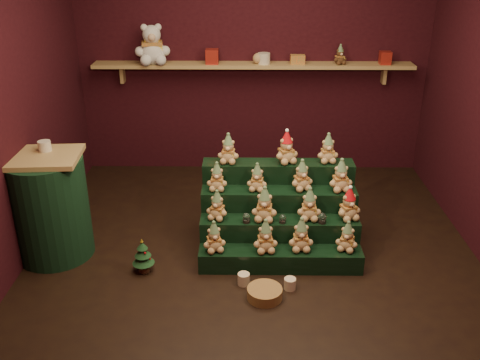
{
  "coord_description": "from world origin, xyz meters",
  "views": [
    {
      "loc": [
        -0.07,
        -4.13,
        2.63
      ],
      "look_at": [
        -0.13,
        0.25,
        0.62
      ],
      "focal_mm": 40.0,
      "sensor_mm": 36.0,
      "label": 1
    }
  ],
  "objects_px": {
    "snow_globe_c": "(322,218)",
    "mug_left": "(244,279)",
    "riser_tier_front": "(280,259)",
    "white_bear": "(152,39)",
    "wicker_basket": "(265,293)",
    "mini_christmas_tree": "(143,256)",
    "brown_bear": "(340,55)",
    "snow_globe_a": "(246,218)",
    "side_table": "(50,207)",
    "snow_globe_b": "(283,219)",
    "mug_right": "(290,284)"
  },
  "relations": [
    {
      "from": "mug_left",
      "to": "white_bear",
      "type": "bearing_deg",
      "value": 114.06
    },
    {
      "from": "snow_globe_c",
      "to": "wicker_basket",
      "type": "relative_size",
      "value": 0.34
    },
    {
      "from": "snow_globe_b",
      "to": "side_table",
      "type": "xyz_separation_m",
      "value": [
        -2.03,
        0.06,
        0.07
      ]
    },
    {
      "from": "riser_tier_front",
      "to": "brown_bear",
      "type": "xyz_separation_m",
      "value": [
        0.74,
        2.07,
        1.34
      ]
    },
    {
      "from": "snow_globe_a",
      "to": "mug_right",
      "type": "bearing_deg",
      "value": -52.06
    },
    {
      "from": "riser_tier_front",
      "to": "snow_globe_c",
      "type": "distance_m",
      "value": 0.51
    },
    {
      "from": "snow_globe_b",
      "to": "brown_bear",
      "type": "height_order",
      "value": "brown_bear"
    },
    {
      "from": "wicker_basket",
      "to": "white_bear",
      "type": "height_order",
      "value": "white_bear"
    },
    {
      "from": "mug_left",
      "to": "side_table",
      "type": "bearing_deg",
      "value": 164.95
    },
    {
      "from": "mini_christmas_tree",
      "to": "brown_bear",
      "type": "height_order",
      "value": "brown_bear"
    },
    {
      "from": "snow_globe_b",
      "to": "mini_christmas_tree",
      "type": "bearing_deg",
      "value": -169.45
    },
    {
      "from": "riser_tier_front",
      "to": "wicker_basket",
      "type": "xyz_separation_m",
      "value": [
        -0.15,
        -0.42,
        -0.05
      ]
    },
    {
      "from": "side_table",
      "to": "brown_bear",
      "type": "xyz_separation_m",
      "value": [
        2.75,
        1.85,
        0.95
      ]
    },
    {
      "from": "snow_globe_a",
      "to": "side_table",
      "type": "relative_size",
      "value": 0.09
    },
    {
      "from": "mini_christmas_tree",
      "to": "brown_bear",
      "type": "relative_size",
      "value": 1.52
    },
    {
      "from": "snow_globe_c",
      "to": "mini_christmas_tree",
      "type": "distance_m",
      "value": 1.57
    },
    {
      "from": "snow_globe_b",
      "to": "white_bear",
      "type": "xyz_separation_m",
      "value": [
        -1.36,
        1.91,
        1.19
      ]
    },
    {
      "from": "white_bear",
      "to": "snow_globe_b",
      "type": "bearing_deg",
      "value": -64.52
    },
    {
      "from": "riser_tier_front",
      "to": "mug_right",
      "type": "xyz_separation_m",
      "value": [
        0.06,
        -0.3,
        -0.04
      ]
    },
    {
      "from": "snow_globe_a",
      "to": "mug_right",
      "type": "xyz_separation_m",
      "value": [
        0.36,
        -0.46,
        -0.36
      ]
    },
    {
      "from": "mug_right",
      "to": "snow_globe_c",
      "type": "bearing_deg",
      "value": 56.9
    },
    {
      "from": "riser_tier_front",
      "to": "white_bear",
      "type": "relative_size",
      "value": 2.56
    },
    {
      "from": "mini_christmas_tree",
      "to": "riser_tier_front",
      "type": "bearing_deg",
      "value": 3.02
    },
    {
      "from": "side_table",
      "to": "riser_tier_front",
      "type": "bearing_deg",
      "value": -10.25
    },
    {
      "from": "white_bear",
      "to": "brown_bear",
      "type": "bearing_deg",
      "value": -10.07
    },
    {
      "from": "snow_globe_a",
      "to": "white_bear",
      "type": "xyz_separation_m",
      "value": [
        -1.05,
        1.91,
        1.19
      ]
    },
    {
      "from": "brown_bear",
      "to": "side_table",
      "type": "bearing_deg",
      "value": -166.09
    },
    {
      "from": "snow_globe_b",
      "to": "snow_globe_c",
      "type": "height_order",
      "value": "snow_globe_c"
    },
    {
      "from": "riser_tier_front",
      "to": "snow_globe_b",
      "type": "distance_m",
      "value": 0.35
    },
    {
      "from": "snow_globe_c",
      "to": "mug_left",
      "type": "bearing_deg",
      "value": -149.45
    },
    {
      "from": "snow_globe_b",
      "to": "mini_christmas_tree",
      "type": "xyz_separation_m",
      "value": [
        -1.19,
        -0.22,
        -0.24
      ]
    },
    {
      "from": "riser_tier_front",
      "to": "snow_globe_c",
      "type": "xyz_separation_m",
      "value": [
        0.36,
        0.16,
        0.32
      ]
    },
    {
      "from": "snow_globe_b",
      "to": "side_table",
      "type": "distance_m",
      "value": 2.03
    },
    {
      "from": "snow_globe_b",
      "to": "mug_right",
      "type": "distance_m",
      "value": 0.58
    },
    {
      "from": "side_table",
      "to": "mini_christmas_tree",
      "type": "bearing_deg",
      "value": -22.46
    },
    {
      "from": "snow_globe_b",
      "to": "side_table",
      "type": "height_order",
      "value": "side_table"
    },
    {
      "from": "snow_globe_a",
      "to": "snow_globe_b",
      "type": "distance_m",
      "value": 0.31
    },
    {
      "from": "riser_tier_front",
      "to": "snow_globe_c",
      "type": "bearing_deg",
      "value": 23.82
    },
    {
      "from": "side_table",
      "to": "mini_christmas_tree",
      "type": "height_order",
      "value": "side_table"
    },
    {
      "from": "mug_left",
      "to": "wicker_basket",
      "type": "xyz_separation_m",
      "value": [
        0.17,
        -0.18,
        -0.01
      ]
    },
    {
      "from": "side_table",
      "to": "mug_left",
      "type": "relative_size",
      "value": 9.57
    },
    {
      "from": "mug_left",
      "to": "wicker_basket",
      "type": "height_order",
      "value": "mug_left"
    },
    {
      "from": "mini_christmas_tree",
      "to": "brown_bear",
      "type": "xyz_separation_m",
      "value": [
        1.91,
        2.13,
        1.27
      ]
    },
    {
      "from": "mug_right",
      "to": "wicker_basket",
      "type": "xyz_separation_m",
      "value": [
        -0.21,
        -0.12,
        -0.0
      ]
    },
    {
      "from": "snow_globe_a",
      "to": "wicker_basket",
      "type": "xyz_separation_m",
      "value": [
        0.15,
        -0.58,
        -0.36
      ]
    },
    {
      "from": "snow_globe_c",
      "to": "brown_bear",
      "type": "distance_m",
      "value": 2.2
    },
    {
      "from": "riser_tier_front",
      "to": "white_bear",
      "type": "distance_m",
      "value": 2.89
    },
    {
      "from": "wicker_basket",
      "to": "white_bear",
      "type": "distance_m",
      "value": 3.17
    },
    {
      "from": "snow_globe_a",
      "to": "mini_christmas_tree",
      "type": "distance_m",
      "value": 0.94
    },
    {
      "from": "brown_bear",
      "to": "snow_globe_c",
      "type": "bearing_deg",
      "value": -121.17
    }
  ]
}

